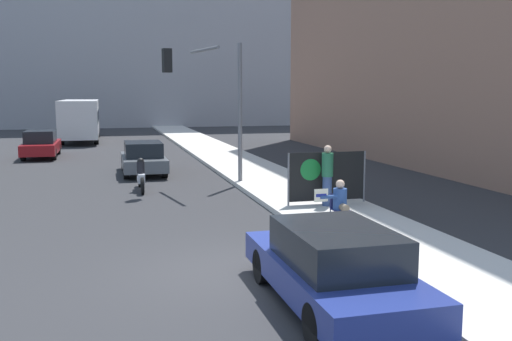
{
  "coord_description": "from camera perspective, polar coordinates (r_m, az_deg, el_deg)",
  "views": [
    {
      "loc": [
        -2.34,
        -10.67,
        3.52
      ],
      "look_at": [
        1.5,
        3.81,
        1.48
      ],
      "focal_mm": 40.0,
      "sensor_mm": 36.0,
      "label": 1
    }
  ],
  "objects": [
    {
      "name": "city_bus_on_road",
      "position": [
        44.29,
        -17.17,
        5.1
      ],
      "size": [
        2.6,
        10.67,
        3.01
      ],
      "color": "silver",
      "rests_on": "ground_plane"
    },
    {
      "name": "traffic_light_pole",
      "position": [
        21.34,
        -4.4,
        8.23
      ],
      "size": [
        3.03,
        2.79,
        5.22
      ],
      "color": "slate",
      "rests_on": "sidewalk_curb"
    },
    {
      "name": "sidewalk_curb",
      "position": [
        26.64,
        -1.09,
        0.33
      ],
      "size": [
        3.15,
        90.0,
        0.17
      ],
      "primitive_type": "cube",
      "color": "beige",
      "rests_on": "ground_plane"
    },
    {
      "name": "ground_plane",
      "position": [
        11.47,
        -2.39,
        -10.13
      ],
      "size": [
        160.0,
        160.0,
        0.0
      ],
      "primitive_type": "plane",
      "color": "#303033"
    },
    {
      "name": "motorcycle_on_road",
      "position": [
        21.09,
        -11.44,
        -0.58
      ],
      "size": [
        0.28,
        2.25,
        1.2
      ],
      "color": "silver",
      "rests_on": "ground_plane"
    },
    {
      "name": "car_on_road_nearest",
      "position": [
        25.41,
        -11.21,
        1.25
      ],
      "size": [
        1.81,
        4.43,
        1.42
      ],
      "color": "#565B60",
      "rests_on": "ground_plane"
    },
    {
      "name": "seated_protester",
      "position": [
        14.19,
        8.45,
        -3.24
      ],
      "size": [
        0.91,
        0.77,
        1.24
      ],
      "rotation": [
        0.0,
        0.0,
        -0.14
      ],
      "color": "#474C56",
      "rests_on": "sidewalk_curb"
    },
    {
      "name": "parked_car_curbside",
      "position": [
        9.58,
        7.73,
        -9.47
      ],
      "size": [
        1.82,
        4.56,
        1.38
      ],
      "color": "navy",
      "rests_on": "ground_plane"
    },
    {
      "name": "protest_banner",
      "position": [
        17.48,
        7.08,
        -0.58
      ],
      "size": [
        2.53,
        0.06,
        1.58
      ],
      "color": "slate",
      "rests_on": "sidewalk_curb"
    },
    {
      "name": "car_on_road_midblock",
      "position": [
        33.49,
        -20.7,
        2.49
      ],
      "size": [
        1.76,
        4.76,
        1.51
      ],
      "color": "maroon",
      "rests_on": "ground_plane"
    },
    {
      "name": "jogger_on_sidewalk",
      "position": [
        17.14,
        7.14,
        -0.43
      ],
      "size": [
        0.34,
        0.34,
        1.82
      ],
      "rotation": [
        0.0,
        0.0,
        2.72
      ],
      "color": "#334775",
      "rests_on": "sidewalk_curb"
    }
  ]
}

